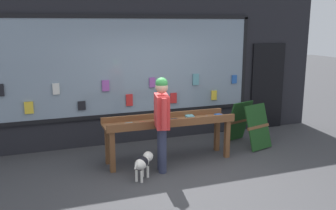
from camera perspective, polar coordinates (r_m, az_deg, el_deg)
ground_plane at (r=6.44m, az=3.13°, el=-11.18°), size 40.00×40.00×0.00m
shopfront_facade at (r=8.21m, az=-3.50°, el=5.53°), size 8.51×0.29×3.21m
display_table_main at (r=7.04m, az=0.12°, el=-3.06°), size 2.46×0.63×0.88m
person_browsing at (r=6.46m, az=-0.95°, el=-1.90°), size 0.31×0.65×1.68m
small_dog at (r=6.35m, az=-3.81°, el=-8.68°), size 0.44×0.45×0.42m
sandwich_board_sign at (r=8.17m, az=12.10°, el=-2.85°), size 0.80×0.98×0.91m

